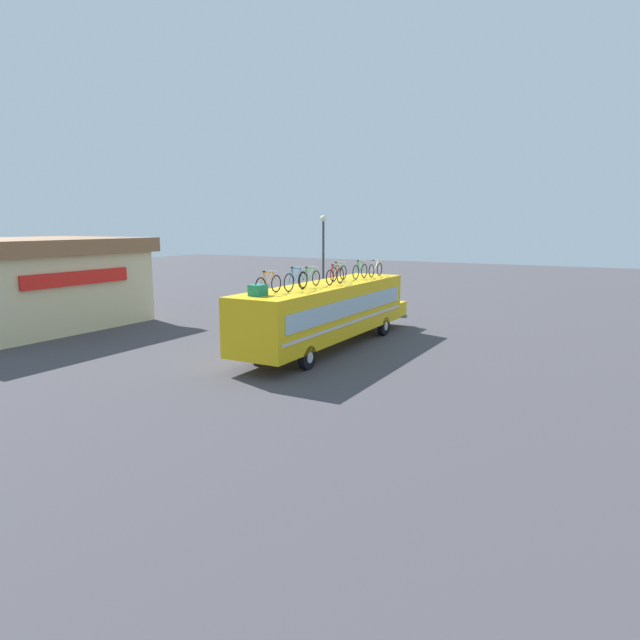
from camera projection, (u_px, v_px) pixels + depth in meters
ground_plane at (326, 348)px, 25.61m from camera, size 120.00×120.00×0.00m
bus at (328, 310)px, 25.50m from camera, size 13.36×2.66×2.95m
luggage_bag_1 at (258, 290)px, 21.02m from camera, size 0.62×0.51×0.42m
rooftop_bicycle_1 at (268, 284)px, 21.62m from camera, size 1.77×0.44×0.91m
rooftop_bicycle_2 at (296, 280)px, 22.70m from camera, size 1.83×0.44×0.98m
rooftop_bicycle_3 at (310, 278)px, 24.05m from camera, size 1.77×0.44×0.89m
rooftop_bicycle_4 at (335, 276)px, 25.07m from camera, size 1.71×0.44×0.92m
rooftop_bicycle_5 at (338, 273)px, 26.69m from camera, size 1.70×0.44×0.92m
rooftop_bicycle_6 at (360, 271)px, 27.69m from camera, size 1.69×0.44×0.93m
rooftop_bicycle_7 at (376, 269)px, 28.87m from camera, size 1.70×0.44×0.87m
roadside_building at (29, 283)px, 30.31m from camera, size 11.20×8.44×4.86m
street_lamp at (323, 251)px, 34.98m from camera, size 0.39×0.39×6.16m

